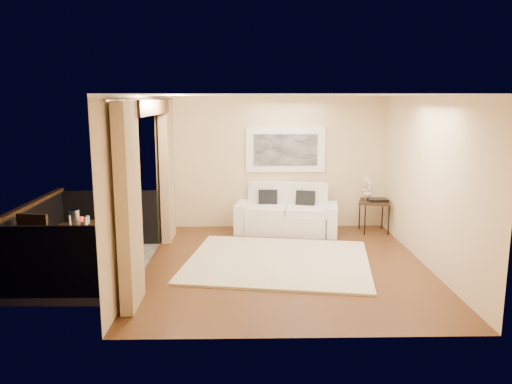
{
  "coord_description": "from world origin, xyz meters",
  "views": [
    {
      "loc": [
        -0.64,
        -7.7,
        2.65
      ],
      "look_at": [
        -0.46,
        0.83,
        1.05
      ],
      "focal_mm": 35.0,
      "sensor_mm": 36.0,
      "label": 1
    }
  ],
  "objects_px": {
    "bistro_table": "(79,229)",
    "balcony_chair_far": "(118,229)",
    "sofa": "(287,215)",
    "orchid": "(368,187)",
    "side_table": "(374,204)",
    "balcony_chair_near": "(30,246)",
    "ice_bucket": "(74,216)"
  },
  "relations": [
    {
      "from": "side_table",
      "to": "balcony_chair_near",
      "type": "relative_size",
      "value": 0.7
    },
    {
      "from": "orchid",
      "to": "bistro_table",
      "type": "relative_size",
      "value": 0.75
    },
    {
      "from": "balcony_chair_far",
      "to": "ice_bucket",
      "type": "distance_m",
      "value": 0.72
    },
    {
      "from": "orchid",
      "to": "balcony_chair_far",
      "type": "distance_m",
      "value": 4.93
    },
    {
      "from": "side_table",
      "to": "bistro_table",
      "type": "distance_m",
      "value": 5.59
    },
    {
      "from": "orchid",
      "to": "balcony_chair_far",
      "type": "bearing_deg",
      "value": -159.13
    },
    {
      "from": "sofa",
      "to": "bistro_table",
      "type": "relative_size",
      "value": 3.17
    },
    {
      "from": "bistro_table",
      "to": "balcony_chair_far",
      "type": "relative_size",
      "value": 0.74
    },
    {
      "from": "bistro_table",
      "to": "ice_bucket",
      "type": "xyz_separation_m",
      "value": [
        -0.1,
        0.13,
        0.18
      ]
    },
    {
      "from": "sofa",
      "to": "ice_bucket",
      "type": "relative_size",
      "value": 10.59
    },
    {
      "from": "bistro_table",
      "to": "balcony_chair_near",
      "type": "relative_size",
      "value": 0.64
    },
    {
      "from": "balcony_chair_far",
      "to": "balcony_chair_near",
      "type": "height_order",
      "value": "balcony_chair_near"
    },
    {
      "from": "sofa",
      "to": "balcony_chair_near",
      "type": "xyz_separation_m",
      "value": [
        -3.87,
        -2.96,
        0.27
      ]
    },
    {
      "from": "balcony_chair_far",
      "to": "balcony_chair_near",
      "type": "bearing_deg",
      "value": 49.74
    },
    {
      "from": "orchid",
      "to": "balcony_chair_far",
      "type": "relative_size",
      "value": 0.56
    },
    {
      "from": "balcony_chair_near",
      "to": "balcony_chair_far",
      "type": "bearing_deg",
      "value": 62.39
    },
    {
      "from": "balcony_chair_near",
      "to": "ice_bucket",
      "type": "distance_m",
      "value": 1.19
    },
    {
      "from": "side_table",
      "to": "ice_bucket",
      "type": "distance_m",
      "value": 5.64
    },
    {
      "from": "bistro_table",
      "to": "orchid",
      "type": "bearing_deg",
      "value": 20.89
    },
    {
      "from": "ice_bucket",
      "to": "bistro_table",
      "type": "bearing_deg",
      "value": -51.46
    },
    {
      "from": "ice_bucket",
      "to": "balcony_chair_far",
      "type": "bearing_deg",
      "value": 7.66
    },
    {
      "from": "balcony_chair_far",
      "to": "balcony_chair_near",
      "type": "distance_m",
      "value": 1.55
    },
    {
      "from": "orchid",
      "to": "sofa",
      "type": "bearing_deg",
      "value": -178.62
    },
    {
      "from": "orchid",
      "to": "ice_bucket",
      "type": "bearing_deg",
      "value": -160.71
    },
    {
      "from": "sofa",
      "to": "ice_bucket",
      "type": "bearing_deg",
      "value": -144.41
    },
    {
      "from": "sofa",
      "to": "orchid",
      "type": "bearing_deg",
      "value": 10.56
    },
    {
      "from": "sofa",
      "to": "balcony_chair_far",
      "type": "height_order",
      "value": "sofa"
    },
    {
      "from": "side_table",
      "to": "balcony_chair_far",
      "type": "xyz_separation_m",
      "value": [
        -4.71,
        -1.62,
        -0.07
      ]
    },
    {
      "from": "side_table",
      "to": "balcony_chair_far",
      "type": "height_order",
      "value": "balcony_chair_far"
    },
    {
      "from": "side_table",
      "to": "bistro_table",
      "type": "bearing_deg",
      "value": -160.78
    },
    {
      "from": "orchid",
      "to": "ice_bucket",
      "type": "xyz_separation_m",
      "value": [
        -5.26,
        -1.84,
        -0.12
      ]
    },
    {
      "from": "sofa",
      "to": "orchid",
      "type": "height_order",
      "value": "orchid"
    }
  ]
}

